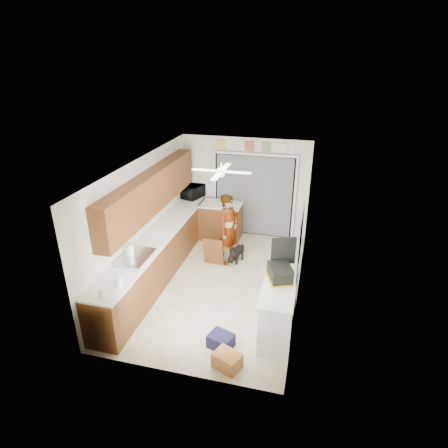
# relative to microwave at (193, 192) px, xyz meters

# --- Properties ---
(floor) EXTENTS (5.00, 5.00, 0.00)m
(floor) POSITION_rel_microwave_xyz_m (1.29, -2.25, -1.10)
(floor) COLOR #B9AD95
(floor) RESTS_ON ground
(ceiling) EXTENTS (5.00, 5.00, 0.00)m
(ceiling) POSITION_rel_microwave_xyz_m (1.29, -2.25, 1.40)
(ceiling) COLOR white
(ceiling) RESTS_ON ground
(wall_back) EXTENTS (3.20, 0.00, 3.20)m
(wall_back) POSITION_rel_microwave_xyz_m (1.29, 0.25, 0.15)
(wall_back) COLOR white
(wall_back) RESTS_ON ground
(wall_front) EXTENTS (3.20, 0.00, 3.20)m
(wall_front) POSITION_rel_microwave_xyz_m (1.29, -4.75, 0.15)
(wall_front) COLOR white
(wall_front) RESTS_ON ground
(wall_left) EXTENTS (0.00, 5.00, 5.00)m
(wall_left) POSITION_rel_microwave_xyz_m (-0.31, -2.25, 0.15)
(wall_left) COLOR white
(wall_left) RESTS_ON ground
(wall_right) EXTENTS (0.00, 5.00, 5.00)m
(wall_right) POSITION_rel_microwave_xyz_m (2.89, -2.25, 0.15)
(wall_right) COLOR white
(wall_right) RESTS_ON ground
(left_base_cabinets) EXTENTS (0.60, 4.80, 0.90)m
(left_base_cabinets) POSITION_rel_microwave_xyz_m (-0.01, -2.25, -0.65)
(left_base_cabinets) COLOR brown
(left_base_cabinets) RESTS_ON floor
(left_countertop) EXTENTS (0.62, 4.80, 0.04)m
(left_countertop) POSITION_rel_microwave_xyz_m (0.00, -2.25, -0.18)
(left_countertop) COLOR white
(left_countertop) RESTS_ON left_base_cabinets
(upper_cabinets) EXTENTS (0.32, 4.00, 0.80)m
(upper_cabinets) POSITION_rel_microwave_xyz_m (-0.15, -2.05, 0.70)
(upper_cabinets) COLOR brown
(upper_cabinets) RESTS_ON wall_left
(sink_basin) EXTENTS (0.50, 0.76, 0.06)m
(sink_basin) POSITION_rel_microwave_xyz_m (0.00, -3.25, -0.14)
(sink_basin) COLOR silver
(sink_basin) RESTS_ON left_countertop
(faucet) EXTENTS (0.03, 0.03, 0.22)m
(faucet) POSITION_rel_microwave_xyz_m (-0.19, -3.25, -0.05)
(faucet) COLOR silver
(faucet) RESTS_ON left_countertop
(peninsula_base) EXTENTS (1.00, 0.60, 0.90)m
(peninsula_base) POSITION_rel_microwave_xyz_m (0.79, -0.25, -0.65)
(peninsula_base) COLOR brown
(peninsula_base) RESTS_ON floor
(peninsula_top) EXTENTS (1.04, 0.64, 0.04)m
(peninsula_top) POSITION_rel_microwave_xyz_m (0.79, -0.25, -0.18)
(peninsula_top) COLOR white
(peninsula_top) RESTS_ON peninsula_base
(back_opening_recess) EXTENTS (2.00, 0.06, 2.10)m
(back_opening_recess) POSITION_rel_microwave_xyz_m (1.54, 0.22, -0.05)
(back_opening_recess) COLOR black
(back_opening_recess) RESTS_ON wall_back
(curtain_panel) EXTENTS (1.90, 0.03, 2.05)m
(curtain_panel) POSITION_rel_microwave_xyz_m (1.54, 0.18, -0.05)
(curtain_panel) COLOR gray
(curtain_panel) RESTS_ON wall_back
(door_trim_left) EXTENTS (0.06, 0.04, 2.10)m
(door_trim_left) POSITION_rel_microwave_xyz_m (0.52, 0.19, -0.05)
(door_trim_left) COLOR white
(door_trim_left) RESTS_ON wall_back
(door_trim_right) EXTENTS (0.06, 0.04, 2.10)m
(door_trim_right) POSITION_rel_microwave_xyz_m (2.56, 0.19, -0.05)
(door_trim_right) COLOR white
(door_trim_right) RESTS_ON wall_back
(door_trim_head) EXTENTS (2.10, 0.04, 0.06)m
(door_trim_head) POSITION_rel_microwave_xyz_m (1.54, 0.19, 1.02)
(door_trim_head) COLOR white
(door_trim_head) RESTS_ON wall_back
(header_frame_0) EXTENTS (0.22, 0.02, 0.22)m
(header_frame_0) POSITION_rel_microwave_xyz_m (0.69, 0.22, 1.20)
(header_frame_0) COLOR #EDC44F
(header_frame_0) RESTS_ON wall_back
(header_frame_2) EXTENTS (0.22, 0.02, 0.22)m
(header_frame_2) POSITION_rel_microwave_xyz_m (1.39, 0.22, 1.20)
(header_frame_2) COLOR #BC4D46
(header_frame_2) RESTS_ON wall_back
(header_frame_3) EXTENTS (0.22, 0.02, 0.22)m
(header_frame_3) POSITION_rel_microwave_xyz_m (1.79, 0.22, 1.20)
(header_frame_3) COLOR #6BA15C
(header_frame_3) RESTS_ON wall_back
(header_frame_4) EXTENTS (0.22, 0.02, 0.22)m
(header_frame_4) POSITION_rel_microwave_xyz_m (2.19, 0.22, 1.20)
(header_frame_4) COLOR silver
(header_frame_4) RESTS_ON wall_back
(route66_sign) EXTENTS (0.22, 0.02, 0.26)m
(route66_sign) POSITION_rel_microwave_xyz_m (0.34, 0.22, 1.20)
(route66_sign) COLOR silver
(route66_sign) RESTS_ON wall_back
(right_counter_base) EXTENTS (0.50, 1.40, 0.90)m
(right_counter_base) POSITION_rel_microwave_xyz_m (2.64, -3.45, -0.65)
(right_counter_base) COLOR white
(right_counter_base) RESTS_ON floor
(right_counter_top) EXTENTS (0.54, 1.44, 0.04)m
(right_counter_top) POSITION_rel_microwave_xyz_m (2.63, -3.45, -0.18)
(right_counter_top) COLOR white
(right_counter_top) RESTS_ON right_counter_base
(abstract_painting) EXTENTS (0.03, 1.15, 0.95)m
(abstract_painting) POSITION_rel_microwave_xyz_m (2.87, -3.25, 0.55)
(abstract_painting) COLOR #E654AF
(abstract_painting) RESTS_ON wall_right
(ceiling_fan) EXTENTS (1.14, 1.14, 0.24)m
(ceiling_fan) POSITION_rel_microwave_xyz_m (1.29, -2.05, 1.22)
(ceiling_fan) COLOR white
(ceiling_fan) RESTS_ON ceiling
(microwave) EXTENTS (0.55, 0.67, 0.32)m
(microwave) POSITION_rel_microwave_xyz_m (0.00, 0.00, 0.00)
(microwave) COLOR black
(microwave) RESTS_ON left_countertop
(jar_a) EXTENTS (0.11, 0.11, 0.16)m
(jar_a) POSITION_rel_microwave_xyz_m (0.16, -4.13, -0.08)
(jar_a) COLOR silver
(jar_a) RESTS_ON left_countertop
(jar_b) EXTENTS (0.11, 0.11, 0.13)m
(jar_b) POSITION_rel_microwave_xyz_m (0.04, -4.47, -0.09)
(jar_b) COLOR silver
(jar_b) RESTS_ON left_countertop
(paper_towel_roll) EXTENTS (0.15, 0.15, 0.25)m
(paper_towel_roll) POSITION_rel_microwave_xyz_m (-0.10, -3.24, -0.03)
(paper_towel_roll) COLOR white
(paper_towel_roll) RESTS_ON left_countertop
(suitcase) EXTENTS (0.51, 0.57, 0.20)m
(suitcase) POSITION_rel_microwave_xyz_m (2.61, -3.25, -0.06)
(suitcase) COLOR black
(suitcase) RESTS_ON right_counter_top
(suitcase_rim) EXTENTS (0.62, 0.70, 0.02)m
(suitcase_rim) POSITION_rel_microwave_xyz_m (2.61, -3.25, -0.17)
(suitcase_rim) COLOR yellow
(suitcase_rim) RESTS_ON suitcase
(suitcase_lid) EXTENTS (0.40, 0.18, 0.50)m
(suitcase_lid) POSITION_rel_microwave_xyz_m (2.61, -2.96, 0.19)
(suitcase_lid) COLOR black
(suitcase_lid) RESTS_ON suitcase
(cardboard_box) EXTENTS (0.48, 0.42, 0.25)m
(cardboard_box) POSITION_rel_microwave_xyz_m (2.01, -4.45, -0.98)
(cardboard_box) COLOR #BA683A
(cardboard_box) RESTS_ON floor
(navy_crate) EXTENTS (0.45, 0.41, 0.23)m
(navy_crate) POSITION_rel_microwave_xyz_m (1.81, -4.05, -0.99)
(navy_crate) COLOR black
(navy_crate) RESTS_ON floor
(cabinet_door_panel) EXTENTS (0.45, 0.18, 0.66)m
(cabinet_door_panel) POSITION_rel_microwave_xyz_m (0.99, -1.61, -0.77)
(cabinet_door_panel) COLOR brown
(cabinet_door_panel) RESTS_ON floor
(man) EXTENTS (0.58, 0.69, 1.61)m
(man) POSITION_rel_microwave_xyz_m (1.27, -1.36, -0.29)
(man) COLOR white
(man) RESTS_ON floor
(dog) EXTENTS (0.37, 0.54, 0.39)m
(dog) POSITION_rel_microwave_xyz_m (1.47, -1.32, -0.90)
(dog) COLOR black
(dog) RESTS_ON floor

